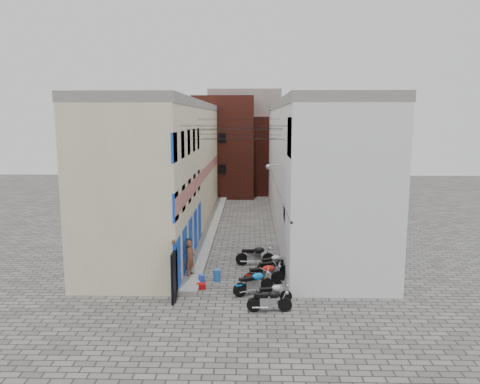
# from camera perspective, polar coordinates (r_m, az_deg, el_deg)

# --- Properties ---
(ground) EXTENTS (90.00, 90.00, 0.00)m
(ground) POSITION_cam_1_polar(r_m,az_deg,el_deg) (21.24, -0.87, -12.70)
(ground) COLOR #504E4B
(ground) RESTS_ON ground
(plinth) EXTENTS (0.90, 26.00, 0.25)m
(plinth) POSITION_cam_1_polar(r_m,az_deg,el_deg) (33.74, -3.48, -4.27)
(plinth) COLOR gray
(plinth) RESTS_ON ground
(building_left) EXTENTS (5.10, 27.00, 9.00)m
(building_left) POSITION_cam_1_polar(r_m,az_deg,el_deg) (33.35, -8.59, 3.12)
(building_left) COLOR beige
(building_left) RESTS_ON ground
(building_right) EXTENTS (5.94, 26.00, 9.00)m
(building_right) POSITION_cam_1_polar(r_m,az_deg,el_deg) (33.15, 8.70, 3.09)
(building_right) COLOR white
(building_right) RESTS_ON ground
(building_far_brick_left) EXTENTS (6.00, 6.00, 10.00)m
(building_far_brick_left) POSITION_cam_1_polar(r_m,az_deg,el_deg) (47.89, -1.94, 5.57)
(building_far_brick_left) COLOR maroon
(building_far_brick_left) RESTS_ON ground
(building_far_brick_right) EXTENTS (5.00, 6.00, 8.00)m
(building_far_brick_right) POSITION_cam_1_polar(r_m,az_deg,el_deg) (49.92, 3.96, 4.54)
(building_far_brick_right) COLOR maroon
(building_far_brick_right) RESTS_ON ground
(building_far_concrete) EXTENTS (8.00, 5.00, 11.00)m
(building_far_concrete) POSITION_cam_1_polar(r_m,az_deg,el_deg) (53.78, 0.57, 6.48)
(building_far_concrete) COLOR gray
(building_far_concrete) RESTS_ON ground
(far_shopfront) EXTENTS (2.00, 0.30, 2.40)m
(far_shopfront) POSITION_cam_1_polar(r_m,az_deg,el_deg) (45.42, 0.40, 0.56)
(far_shopfront) COLOR black
(far_shopfront) RESTS_ON ground
(overhead_wires) EXTENTS (5.80, 13.02, 1.32)m
(overhead_wires) POSITION_cam_1_polar(r_m,az_deg,el_deg) (27.38, -0.26, 7.47)
(overhead_wires) COLOR black
(overhead_wires) RESTS_ON ground
(motorcycle_a) EXTENTS (1.88, 0.65, 1.08)m
(motorcycle_a) POSITION_cam_1_polar(r_m,az_deg,el_deg) (19.62, 3.61, -12.90)
(motorcycle_a) COLOR black
(motorcycle_a) RESTS_ON ground
(motorcycle_b) EXTENTS (1.77, 0.87, 0.98)m
(motorcycle_b) POSITION_cam_1_polar(r_m,az_deg,el_deg) (20.48, 4.04, -12.10)
(motorcycle_b) COLOR #AAAAAF
(motorcycle_b) RESTS_ON ground
(motorcycle_c) EXTENTS (2.07, 1.54, 1.17)m
(motorcycle_c) POSITION_cam_1_polar(r_m,az_deg,el_deg) (21.42, 1.66, -10.85)
(motorcycle_c) COLOR blue
(motorcycle_c) RESTS_ON ground
(motorcycle_d) EXTENTS (2.10, 1.05, 1.16)m
(motorcycle_d) POSITION_cam_1_polar(r_m,az_deg,el_deg) (22.53, 2.93, -9.84)
(motorcycle_d) COLOR #B4160C
(motorcycle_d) RESTS_ON ground
(motorcycle_e) EXTENTS (2.12, 1.17, 1.17)m
(motorcycle_e) POSITION_cam_1_polar(r_m,az_deg,el_deg) (23.45, 4.03, -9.09)
(motorcycle_e) COLOR black
(motorcycle_e) RESTS_ON ground
(motorcycle_f) EXTENTS (1.82, 1.37, 1.03)m
(motorcycle_f) POSITION_cam_1_polar(r_m,az_deg,el_deg) (24.43, 3.97, -8.51)
(motorcycle_f) COLOR silver
(motorcycle_f) RESTS_ON ground
(motorcycle_g) EXTENTS (2.15, 0.81, 1.22)m
(motorcycle_g) POSITION_cam_1_polar(r_m,az_deg,el_deg) (25.40, 1.85, -7.58)
(motorcycle_g) COLOR black
(motorcycle_g) RESTS_ON ground
(person_a) EXTENTS (0.59, 0.73, 1.74)m
(person_a) POSITION_cam_1_polar(r_m,az_deg,el_deg) (23.17, -6.12, -7.95)
(person_a) COLOR brown
(person_a) RESTS_ON plinth
(person_b) EXTENTS (0.61, 0.77, 1.56)m
(person_b) POSITION_cam_1_polar(r_m,az_deg,el_deg) (24.20, -6.18, -7.43)
(person_b) COLOR #373C52
(person_b) RESTS_ON plinth
(water_jug_near) EXTENTS (0.37, 0.37, 0.49)m
(water_jug_near) POSITION_cam_1_polar(r_m,az_deg,el_deg) (22.70, -4.70, -10.62)
(water_jug_near) COLOR blue
(water_jug_near) RESTS_ON ground
(water_jug_far) EXTENTS (0.39, 0.39, 0.57)m
(water_jug_far) POSITION_cam_1_polar(r_m,az_deg,el_deg) (23.14, -2.84, -10.11)
(water_jug_far) COLOR blue
(water_jug_far) RESTS_ON ground
(red_crate) EXTENTS (0.44, 0.34, 0.26)m
(red_crate) POSITION_cam_1_polar(r_m,az_deg,el_deg) (22.23, -4.75, -11.37)
(red_crate) COLOR #B60D0D
(red_crate) RESTS_ON ground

